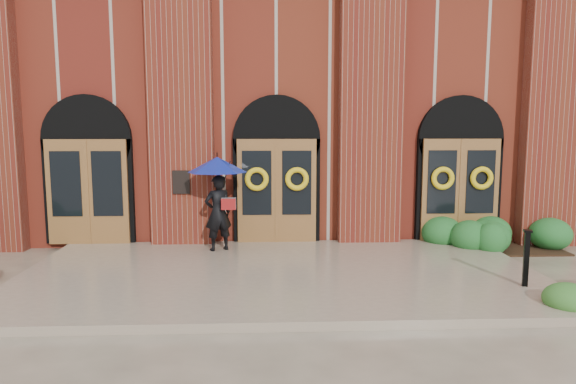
{
  "coord_description": "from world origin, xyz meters",
  "views": [
    {
      "loc": [
        -0.27,
        -9.58,
        2.96
      ],
      "look_at": [
        0.2,
        1.0,
        1.59
      ],
      "focal_mm": 32.0,
      "sensor_mm": 36.0,
      "label": 1
    }
  ],
  "objects": [
    {
      "name": "hedge_wall_right",
      "position": [
        5.23,
        2.2,
        0.36
      ],
      "size": [
        2.82,
        1.13,
        0.72
      ],
      "primitive_type": "ellipsoid",
      "color": "#1F5823",
      "rests_on": "ground"
    },
    {
      "name": "ground",
      "position": [
        0.0,
        0.0,
        0.0
      ],
      "size": [
        90.0,
        90.0,
        0.0
      ],
      "primitive_type": "plane",
      "color": "gray",
      "rests_on": "ground"
    },
    {
      "name": "church_building",
      "position": [
        0.0,
        8.78,
        3.5
      ],
      "size": [
        16.2,
        12.53,
        7.0
      ],
      "color": "maroon",
      "rests_on": "ground"
    },
    {
      "name": "man_with_umbrella",
      "position": [
        -1.34,
        1.9,
        1.64
      ],
      "size": [
        1.77,
        1.77,
        2.13
      ],
      "rotation": [
        0.0,
        0.0,
        3.58
      ],
      "color": "black",
      "rests_on": "landing"
    },
    {
      "name": "metal_post",
      "position": [
        4.3,
        -0.99,
        0.68
      ],
      "size": [
        0.17,
        0.17,
        1.01
      ],
      "rotation": [
        0.0,
        0.0,
        -0.3
      ],
      "color": "black",
      "rests_on": "landing"
    },
    {
      "name": "landing",
      "position": [
        0.0,
        0.15,
        0.07
      ],
      "size": [
        10.0,
        5.3,
        0.15
      ],
      "primitive_type": "cube",
      "color": "gray",
      "rests_on": "ground"
    }
  ]
}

